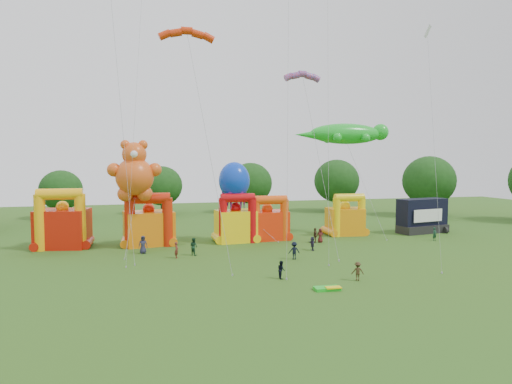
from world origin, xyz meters
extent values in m
plane|color=#365A19|center=(0.00, 0.00, 0.00)|extent=(160.00, 160.00, 0.00)
cylinder|color=#352314|center=(38.18, 44.06, 1.86)|extent=(0.44, 0.44, 3.72)
ellipsoid|color=#163D12|center=(38.18, 44.06, 6.41)|extent=(9.30, 9.30, 8.89)
cylinder|color=#352314|center=(25.05, 54.85, 1.75)|extent=(0.44, 0.44, 3.51)
ellipsoid|color=#163D12|center=(25.05, 54.85, 6.04)|extent=(8.77, 8.78, 8.39)
cylinder|color=#352314|center=(8.16, 56.72, 1.65)|extent=(0.44, 0.44, 3.30)
ellipsoid|color=#163D12|center=(8.16, 56.72, 5.68)|extent=(8.25, 8.25, 7.88)
cylinder|color=#352314|center=(-8.44, 58.70, 1.55)|extent=(0.44, 0.44, 3.09)
ellipsoid|color=#163D12|center=(-8.44, 58.70, 5.32)|extent=(7.73, 7.72, 7.38)
cylinder|color=#352314|center=(-25.47, 55.76, 1.44)|extent=(0.44, 0.44, 2.88)
ellipsoid|color=#163D12|center=(-25.47, 55.76, 4.96)|extent=(7.20, 7.20, 6.88)
cube|color=red|center=(-20.75, 28.08, 2.21)|extent=(6.11, 5.23, 4.41)
cylinder|color=#FFAE0D|center=(-22.87, 26.50, 3.15)|extent=(1.20, 1.20, 6.30)
cylinder|color=#FFAE0D|center=(-18.63, 26.50, 3.15)|extent=(1.20, 1.20, 6.30)
cylinder|color=#FFAE0D|center=(-20.75, 26.50, 6.30)|extent=(4.84, 1.25, 1.25)
sphere|color=#FFAE0D|center=(-20.75, 28.08, 4.71)|extent=(1.40, 1.40, 1.40)
cube|color=orange|center=(-11.09, 27.53, 1.99)|extent=(6.16, 5.28, 3.98)
cylinder|color=red|center=(-13.22, 25.95, 2.84)|extent=(1.20, 1.20, 5.68)
cylinder|color=red|center=(-8.96, 25.95, 2.84)|extent=(1.20, 1.20, 5.68)
cylinder|color=red|center=(-11.09, 25.95, 5.68)|extent=(4.86, 1.26, 1.26)
sphere|color=red|center=(-11.09, 27.53, 4.28)|extent=(1.40, 1.40, 1.40)
cube|color=yellow|center=(-0.61, 27.12, 1.94)|extent=(4.95, 4.11, 3.88)
cylinder|color=red|center=(-2.42, 25.78, 2.77)|extent=(1.02, 1.02, 5.55)
cylinder|color=red|center=(1.19, 25.78, 2.77)|extent=(1.02, 1.02, 5.55)
cylinder|color=red|center=(-0.61, 25.78, 5.55)|extent=(4.11, 1.07, 1.07)
sphere|color=red|center=(-0.61, 27.12, 4.18)|extent=(1.40, 1.40, 1.40)
cube|color=red|center=(3.62, 27.75, 1.80)|extent=(5.02, 4.13, 3.61)
cylinder|color=#EC4B0C|center=(1.76, 26.37, 2.58)|extent=(1.05, 1.05, 5.15)
cylinder|color=#EC4B0C|center=(5.48, 26.37, 2.58)|extent=(1.05, 1.05, 5.15)
cylinder|color=#EC4B0C|center=(3.62, 26.37, 5.15)|extent=(4.25, 1.10, 1.10)
sphere|color=#EC4B0C|center=(3.62, 27.75, 3.91)|extent=(1.40, 1.40, 1.40)
cube|color=orange|center=(14.80, 28.78, 1.80)|extent=(4.98, 4.18, 3.60)
cylinder|color=yellow|center=(13.01, 27.45, 2.57)|extent=(1.01, 1.01, 5.14)
cylinder|color=yellow|center=(16.59, 27.45, 2.57)|extent=(1.01, 1.01, 5.14)
cylinder|color=yellow|center=(14.80, 27.45, 5.14)|extent=(4.08, 1.06, 1.06)
sphere|color=yellow|center=(14.80, 28.78, 3.90)|extent=(1.40, 1.40, 1.40)
cube|color=black|center=(25.96, 27.58, 0.55)|extent=(7.65, 4.03, 1.10)
cube|color=black|center=(25.96, 27.78, 2.92)|extent=(7.58, 3.69, 3.63)
cube|color=white|center=(25.96, 26.35, 2.55)|extent=(4.94, 1.01, 1.71)
cylinder|color=black|center=(23.06, 26.49, 0.40)|extent=(0.30, 0.90, 0.90)
cylinder|color=black|center=(28.87, 26.49, 0.40)|extent=(0.30, 0.90, 0.90)
sphere|color=#DC5218|center=(-12.56, 24.64, 8.25)|extent=(4.21, 4.21, 4.21)
sphere|color=#DC5218|center=(-12.56, 24.64, 10.74)|extent=(2.68, 2.68, 2.68)
sphere|color=#DC5218|center=(-13.52, 24.64, 11.79)|extent=(1.05, 1.05, 1.05)
sphere|color=#DC5218|center=(-11.60, 24.64, 11.79)|extent=(1.05, 1.05, 1.05)
sphere|color=#DC5218|center=(-14.76, 24.64, 9.02)|extent=(1.53, 1.53, 1.53)
sphere|color=#DC5218|center=(-10.36, 24.64, 9.02)|extent=(1.53, 1.53, 1.53)
sphere|color=#DC5218|center=(-13.61, 24.64, 6.34)|extent=(1.72, 1.72, 1.72)
sphere|color=#DC5218|center=(-11.51, 24.64, 6.34)|extent=(1.72, 1.72, 1.72)
sphere|color=white|center=(-12.56, 23.35, 10.74)|extent=(0.77, 0.77, 0.77)
ellipsoid|color=green|center=(14.43, 27.87, 13.55)|extent=(10.15, 3.17, 2.70)
sphere|color=green|center=(19.38, 27.87, 13.85)|extent=(2.18, 2.18, 2.18)
cone|color=green|center=(9.27, 27.87, 13.35)|extent=(3.97, 1.59, 1.59)
sphere|color=green|center=(16.41, 29.46, 12.95)|extent=(1.19, 1.19, 1.19)
sphere|color=green|center=(16.41, 26.29, 12.95)|extent=(1.19, 1.19, 1.19)
sphere|color=green|center=(12.45, 29.46, 12.95)|extent=(1.19, 1.19, 1.19)
sphere|color=green|center=(12.45, 26.29, 12.95)|extent=(1.19, 1.19, 1.19)
ellipsoid|color=#0C36C2|center=(-0.78, 27.09, 7.57)|extent=(3.82, 3.82, 4.58)
cone|color=#591E8C|center=(0.46, 27.09, 5.47)|extent=(0.86, 0.86, 3.06)
cone|color=#591E8C|center=(-0.16, 28.17, 5.47)|extent=(0.86, 0.86, 3.06)
cone|color=#591E8C|center=(-1.40, 28.17, 5.47)|extent=(0.86, 0.86, 3.06)
cone|color=#591E8C|center=(-2.02, 27.09, 5.47)|extent=(0.86, 0.86, 3.06)
cone|color=#591E8C|center=(-1.40, 26.02, 5.47)|extent=(0.86, 0.86, 3.06)
cone|color=#591E8C|center=(-0.16, 26.02, 5.47)|extent=(0.86, 0.86, 3.06)
cube|color=silver|center=(16.08, 12.89, 22.85)|extent=(1.02, 1.02, 1.10)
cube|color=green|center=(2.15, 4.53, 0.12)|extent=(2.04, 1.09, 0.24)
cube|color=yellow|center=(2.55, 4.23, 0.26)|extent=(1.22, 0.65, 0.10)
imported|color=#24243C|center=(-11.78, 22.22, 0.97)|extent=(0.98, 0.67, 1.94)
imported|color=maroon|center=(-8.42, 19.03, 0.84)|extent=(0.51, 0.68, 1.68)
imported|color=#183D24|center=(-6.54, 20.10, 0.93)|extent=(1.09, 1.15, 1.86)
imported|color=black|center=(3.17, 15.62, 0.90)|extent=(1.20, 0.74, 1.79)
imported|color=#3C2818|center=(8.66, 23.95, 0.91)|extent=(0.75, 1.15, 1.81)
imported|color=#252138|center=(6.61, 19.49, 0.78)|extent=(0.54, 1.47, 1.56)
imported|color=#561918|center=(9.30, 23.86, 0.87)|extent=(1.02, 0.92, 1.74)
imported|color=#163826|center=(23.78, 21.74, 0.83)|extent=(0.69, 0.54, 1.67)
imported|color=black|center=(-0.30, 8.67, 0.77)|extent=(0.59, 0.76, 1.54)
imported|color=#392916|center=(5.71, 6.51, 0.80)|extent=(1.15, 0.84, 1.60)
camera|label=1|loc=(-11.50, -27.96, 10.08)|focal=32.00mm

